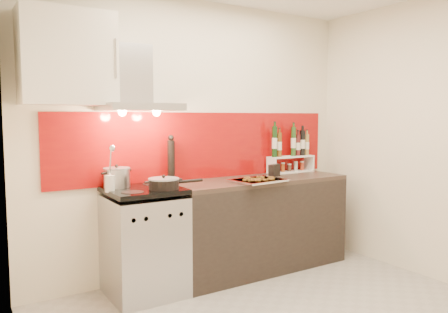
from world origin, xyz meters
TOP-DOWN VIEW (x-y plane):
  - back_wall at (0.00, 1.40)m, footprint 3.40×0.02m
  - left_wall at (-1.70, 0.00)m, footprint 0.02×2.80m
  - right_wall at (1.70, 0.00)m, footprint 0.02×2.80m
  - backsplash at (0.05, 1.39)m, footprint 3.00×0.02m
  - range_stove at (-0.70, 1.10)m, footprint 0.60×0.60m
  - counter at (0.50, 1.10)m, footprint 1.80×0.60m
  - range_hood at (-0.70, 1.24)m, footprint 0.62×0.50m
  - upper_cabinet at (-1.25, 1.22)m, footprint 0.70×0.35m
  - stock_pot at (-0.87, 1.25)m, footprint 0.22×0.22m
  - saute_pan at (-0.57, 0.96)m, footprint 0.49×0.25m
  - utensil_jar at (-0.98, 1.10)m, footprint 0.08×0.12m
  - pepper_mill at (-0.35, 1.30)m, footprint 0.07×0.07m
  - step_shelf at (1.07, 1.28)m, footprint 0.55×0.15m
  - caddy_box at (0.72, 1.14)m, footprint 0.16×0.11m
  - baking_tray at (0.35, 0.92)m, footprint 0.51×0.42m

SIDE VIEW (x-z plane):
  - range_stove at x=-0.70m, z-range -0.01..0.90m
  - counter at x=0.50m, z-range 0.00..0.90m
  - baking_tray at x=0.35m, z-range 0.90..0.93m
  - saute_pan at x=-0.57m, z-range 0.90..1.01m
  - caddy_box at x=0.72m, z-range 0.90..1.02m
  - stock_pot at x=-0.87m, z-range 0.90..1.09m
  - utensil_jar at x=-0.98m, z-range 0.82..1.20m
  - pepper_mill at x=-0.35m, z-range 0.89..1.33m
  - step_shelf at x=1.07m, z-range 0.86..1.36m
  - backsplash at x=0.05m, z-range 0.90..1.54m
  - back_wall at x=0.00m, z-range 0.00..2.60m
  - left_wall at x=-1.70m, z-range 0.00..2.60m
  - right_wall at x=1.70m, z-range 0.00..2.60m
  - range_hood at x=-0.70m, z-range 1.44..2.05m
  - upper_cabinet at x=-1.25m, z-range 1.59..2.31m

